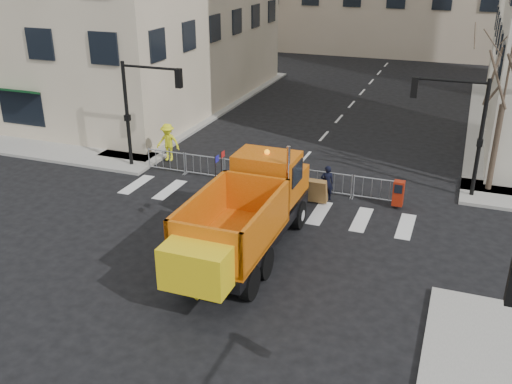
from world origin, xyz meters
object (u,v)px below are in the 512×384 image
at_px(newspaper_box, 398,193).
at_px(cop_b, 282,174).
at_px(plow_truck, 246,213).
at_px(cop_a, 327,183).
at_px(cop_c, 282,186).
at_px(worker, 168,142).

bearing_deg(newspaper_box, cop_b, -177.25).
xyz_separation_m(cop_b, newspaper_box, (5.23, 0.17, -0.23)).
relative_size(plow_truck, newspaper_box, 9.20).
xyz_separation_m(cop_a, newspaper_box, (3.11, 0.17, -0.10)).
xyz_separation_m(cop_a, cop_c, (-1.68, -1.25, 0.10)).
xyz_separation_m(plow_truck, worker, (-7.40, 7.75, -0.61)).
bearing_deg(worker, cop_a, -13.96).
distance_m(cop_b, cop_c, 1.33).
bearing_deg(cop_a, cop_b, -20.44).
distance_m(cop_c, newspaper_box, 5.00).
bearing_deg(newspaper_box, plow_truck, -125.51).
distance_m(plow_truck, cop_b, 6.14).
bearing_deg(cop_c, plow_truck, 26.51).
distance_m(cop_a, worker, 9.04).
relative_size(cop_a, newspaper_box, 1.46).
xyz_separation_m(cop_a, worker, (-8.87, 1.70, 0.33)).
height_order(plow_truck, cop_b, plow_truck).
xyz_separation_m(plow_truck, cop_c, (-0.21, 4.80, -0.84)).
height_order(worker, newspaper_box, worker).
bearing_deg(plow_truck, newspaper_box, -36.26).
relative_size(cop_a, cop_b, 0.86).
relative_size(cop_a, worker, 0.82).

